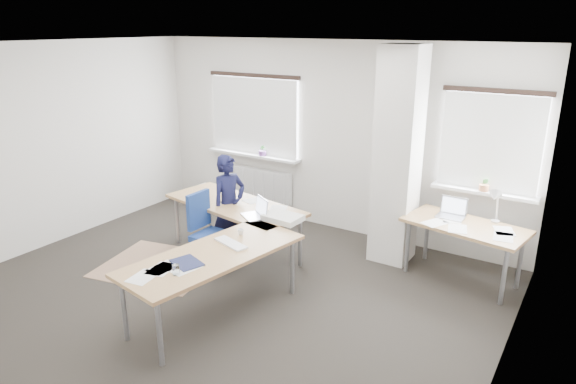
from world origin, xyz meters
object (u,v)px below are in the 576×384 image
Objects in this scene: desk_main at (228,229)px; task_chair at (211,248)px; desk_side at (466,228)px; person at (229,205)px.

task_chair reaches higher than desk_main.
person is (-2.89, -0.88, 0.00)m from desk_side.
task_chair is 0.66m from person.
person reaches higher than desk_main.
task_chair is at bearing -153.87° from person.
desk_side reaches higher than desk_main.
task_chair is 0.72× the size of person.
desk_main is at bearing -20.24° from task_chair.
task_chair is at bearing 168.43° from desk_main.
desk_main is at bearing -136.46° from desk_side.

